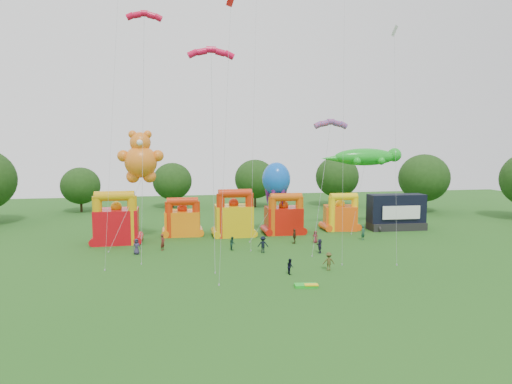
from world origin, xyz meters
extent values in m
plane|color=#205618|center=(0.00, 0.00, 0.00)|extent=(160.00, 160.00, 0.00)
cylinder|color=#352314|center=(37.81, 43.63, 1.86)|extent=(0.44, 0.44, 3.72)
ellipsoid|color=#193811|center=(37.81, 43.63, 6.41)|extent=(9.30, 9.30, 8.89)
cylinder|color=#352314|center=(24.81, 54.33, 1.75)|extent=(0.44, 0.44, 3.51)
ellipsoid|color=#193811|center=(24.81, 54.33, 6.04)|extent=(8.77, 8.78, 8.39)
cylinder|color=#352314|center=(8.07, 56.16, 1.65)|extent=(0.44, 0.44, 3.30)
ellipsoid|color=#193811|center=(8.07, 56.16, 5.68)|extent=(8.25, 8.25, 7.88)
cylinder|color=#352314|center=(-8.36, 58.13, 1.55)|extent=(0.44, 0.44, 3.09)
ellipsoid|color=#193811|center=(-8.36, 58.13, 5.32)|extent=(7.73, 7.72, 7.38)
cylinder|color=#352314|center=(-25.23, 55.24, 1.44)|extent=(0.44, 0.44, 2.88)
ellipsoid|color=#193811|center=(-25.23, 55.24, 4.96)|extent=(7.20, 7.20, 6.88)
cube|color=red|center=(-15.56, 26.12, 2.18)|extent=(5.45, 4.40, 4.37)
cylinder|color=#D6970B|center=(-17.66, 24.56, 3.12)|extent=(1.18, 1.18, 6.24)
cylinder|color=#D6970B|center=(-13.46, 24.56, 3.12)|extent=(1.18, 1.18, 6.24)
cylinder|color=#D6970B|center=(-15.56, 24.56, 6.24)|extent=(4.79, 1.24, 1.24)
sphere|color=#D6970B|center=(-15.56, 26.12, 4.67)|extent=(1.40, 1.40, 1.40)
cube|color=orange|center=(-7.14, 29.64, 1.72)|extent=(4.90, 4.01, 3.44)
cylinder|color=red|center=(-8.98, 28.27, 2.45)|extent=(1.04, 1.04, 4.91)
cylinder|color=red|center=(-5.30, 28.27, 2.45)|extent=(1.04, 1.04, 4.91)
cylinder|color=red|center=(-7.14, 28.27, 4.91)|extent=(4.20, 1.09, 1.09)
sphere|color=red|center=(-7.14, 29.64, 3.74)|extent=(1.40, 1.40, 1.40)
cube|color=#DCAD0B|center=(-0.16, 27.99, 2.12)|extent=(5.12, 4.13, 4.24)
cylinder|color=red|center=(-2.13, 26.53, 3.03)|extent=(1.11, 1.11, 6.05)
cylinder|color=red|center=(1.81, 26.53, 3.03)|extent=(1.11, 1.11, 6.05)
cylinder|color=red|center=(-0.16, 26.53, 6.05)|extent=(4.49, 1.17, 1.17)
sphere|color=red|center=(-0.16, 27.99, 4.54)|extent=(1.40, 1.40, 1.40)
cube|color=red|center=(7.03, 28.35, 1.88)|extent=(5.12, 4.17, 3.75)
cylinder|color=#D5510B|center=(5.10, 26.91, 2.68)|extent=(1.09, 1.09, 5.36)
cylinder|color=#D5510B|center=(8.97, 26.91, 2.68)|extent=(1.09, 1.09, 5.36)
cylinder|color=#D5510B|center=(7.03, 26.91, 5.36)|extent=(4.42, 1.15, 1.15)
sphere|color=#D5510B|center=(7.03, 28.35, 4.05)|extent=(1.40, 1.40, 1.40)
cube|color=#F4510D|center=(15.98, 29.60, 1.78)|extent=(5.16, 4.45, 3.56)
cylinder|color=yellow|center=(14.21, 28.28, 2.54)|extent=(1.00, 1.00, 5.08)
cylinder|color=yellow|center=(17.75, 28.28, 2.54)|extent=(1.00, 1.00, 5.08)
cylinder|color=yellow|center=(15.98, 28.28, 5.08)|extent=(4.04, 1.05, 1.05)
sphere|color=yellow|center=(15.98, 29.60, 3.86)|extent=(1.40, 1.40, 1.40)
cube|color=black|center=(24.25, 28.00, 0.55)|extent=(8.44, 3.47, 1.10)
cube|color=black|center=(24.25, 28.20, 3.18)|extent=(8.42, 3.07, 4.16)
cube|color=white|center=(24.25, 26.60, 2.76)|extent=(5.73, 0.33, 1.95)
cylinder|color=black|center=(20.92, 26.76, 0.40)|extent=(0.30, 0.90, 0.90)
cylinder|color=black|center=(27.57, 26.76, 0.40)|extent=(0.30, 0.90, 0.90)
sphere|color=orange|center=(-12.37, 26.18, 10.41)|extent=(4.13, 4.13, 4.13)
sphere|color=orange|center=(-12.37, 26.18, 12.85)|extent=(2.63, 2.63, 2.63)
sphere|color=orange|center=(-13.30, 26.18, 13.88)|extent=(1.03, 1.03, 1.03)
sphere|color=orange|center=(-11.43, 26.18, 13.88)|extent=(1.03, 1.03, 1.03)
sphere|color=orange|center=(-14.52, 26.18, 11.16)|extent=(1.50, 1.50, 1.50)
sphere|color=orange|center=(-10.21, 26.18, 11.16)|extent=(1.50, 1.50, 1.50)
sphere|color=orange|center=(-13.40, 26.18, 8.54)|extent=(1.69, 1.69, 1.69)
sphere|color=orange|center=(-11.33, 26.18, 8.54)|extent=(1.69, 1.69, 1.69)
sphere|color=white|center=(-12.37, 24.91, 12.85)|extent=(0.75, 0.75, 0.75)
ellipsoid|color=green|center=(20.52, 31.38, 10.72)|extent=(9.86, 3.08, 2.62)
sphere|color=green|center=(25.34, 31.38, 11.01)|extent=(2.12, 2.12, 2.12)
cone|color=green|center=(15.51, 31.38, 10.53)|extent=(3.85, 1.54, 1.54)
sphere|color=green|center=(22.45, 32.93, 10.14)|extent=(1.16, 1.16, 1.16)
sphere|color=green|center=(22.45, 29.84, 10.14)|extent=(1.16, 1.16, 1.16)
sphere|color=green|center=(18.60, 32.93, 10.14)|extent=(1.16, 1.16, 1.16)
sphere|color=green|center=(18.60, 29.84, 10.14)|extent=(1.16, 1.16, 1.16)
ellipsoid|color=blue|center=(6.06, 28.77, 7.72)|extent=(3.96, 3.96, 4.75)
cone|color=#591E8C|center=(7.34, 28.77, 5.54)|extent=(0.89, 0.89, 3.17)
cone|color=#591E8C|center=(6.70, 29.88, 5.54)|extent=(0.89, 0.89, 3.17)
cone|color=#591E8C|center=(5.41, 29.88, 5.54)|extent=(0.89, 0.89, 3.17)
cone|color=#591E8C|center=(4.77, 28.77, 5.54)|extent=(0.89, 0.89, 3.17)
cone|color=#591E8C|center=(5.41, 27.65, 5.54)|extent=(0.89, 0.89, 3.17)
cone|color=#591E8C|center=(6.70, 27.65, 5.54)|extent=(0.89, 0.89, 3.17)
cube|color=red|center=(-2.54, 11.79, 26.61)|extent=(1.02, 1.02, 1.10)
cube|color=silver|center=(16.48, 15.20, 25.36)|extent=(1.02, 1.02, 1.10)
cube|color=green|center=(3.03, 4.01, 0.12)|extent=(2.12, 1.27, 0.24)
cube|color=yellow|center=(3.43, 3.71, 0.26)|extent=(1.27, 0.76, 0.10)
imported|color=#302945|center=(-12.65, 19.20, 0.91)|extent=(1.05, 0.90, 1.83)
imported|color=#5C1F1A|center=(-9.72, 20.67, 0.99)|extent=(0.75, 0.86, 1.97)
imported|color=#173A2A|center=(-1.51, 19.40, 0.81)|extent=(0.68, 0.83, 1.61)
imported|color=black|center=(1.82, 17.32, 0.98)|extent=(1.39, 0.97, 1.96)
imported|color=#3A2D17|center=(6.77, 21.48, 0.95)|extent=(0.89, 1.21, 1.90)
imported|color=#232138|center=(8.31, 15.97, 0.83)|extent=(0.68, 1.59, 1.66)
imported|color=maroon|center=(9.52, 21.36, 0.77)|extent=(0.90, 0.86, 1.55)
imported|color=#1C4632|center=(16.32, 21.93, 0.98)|extent=(0.85, 0.83, 1.96)
imported|color=black|center=(2.68, 8.18, 0.77)|extent=(0.59, 0.75, 1.54)
imported|color=#453F1B|center=(6.83, 8.75, 0.92)|extent=(1.27, 0.84, 1.84)
camera|label=1|loc=(-8.58, -33.93, 12.61)|focal=32.00mm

